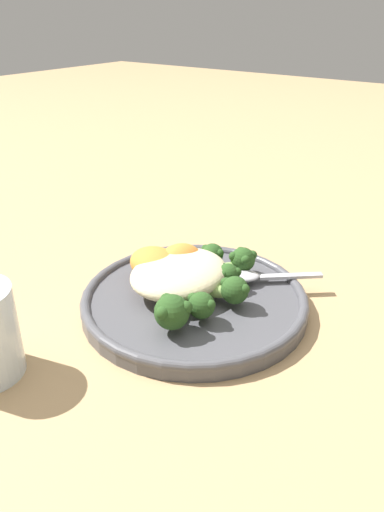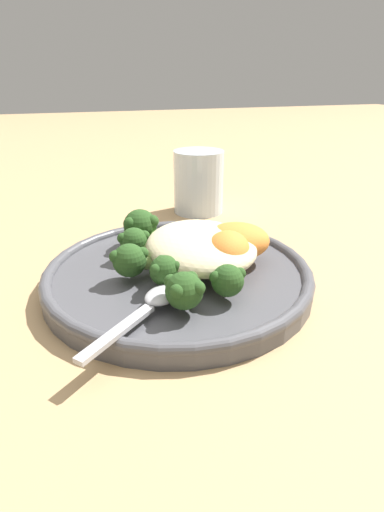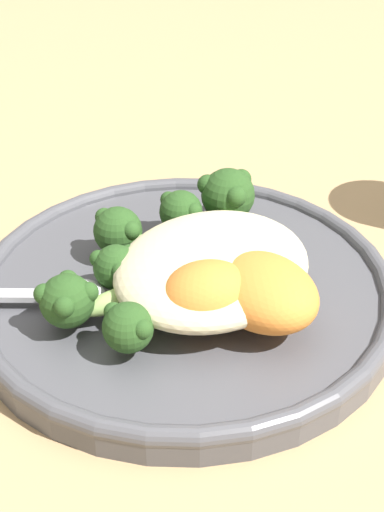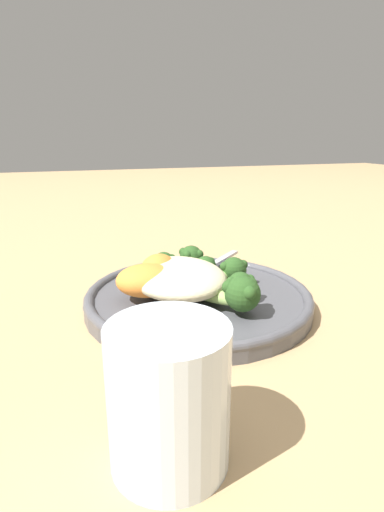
# 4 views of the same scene
# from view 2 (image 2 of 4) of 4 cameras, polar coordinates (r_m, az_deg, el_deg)

# --- Properties ---
(ground_plane) EXTENTS (4.00, 4.00, 0.00)m
(ground_plane) POSITION_cam_2_polar(r_m,az_deg,el_deg) (0.43, -1.81, -2.73)
(ground_plane) COLOR tan
(plate) EXTENTS (0.27, 0.27, 0.02)m
(plate) POSITION_cam_2_polar(r_m,az_deg,el_deg) (0.40, -1.99, -2.55)
(plate) COLOR #4C4C51
(plate) RESTS_ON ground_plane
(quinoa_mound) EXTENTS (0.13, 0.11, 0.03)m
(quinoa_mound) POSITION_cam_2_polar(r_m,az_deg,el_deg) (0.40, 1.25, 1.43)
(quinoa_mound) COLOR beige
(quinoa_mound) RESTS_ON plate
(broccoli_stalk_0) EXTENTS (0.11, 0.08, 0.04)m
(broccoli_stalk_0) POSITION_cam_2_polar(r_m,az_deg,el_deg) (0.44, -5.87, 3.45)
(broccoli_stalk_0) COLOR #8EB25B
(broccoli_stalk_0) RESTS_ON plate
(broccoli_stalk_1) EXTENTS (0.06, 0.08, 0.03)m
(broccoli_stalk_1) POSITION_cam_2_polar(r_m,az_deg,el_deg) (0.41, -6.02, 1.56)
(broccoli_stalk_1) COLOR #8EB25B
(broccoli_stalk_1) RESTS_ON plate
(broccoli_stalk_2) EXTENTS (0.05, 0.12, 0.03)m
(broccoli_stalk_2) POSITION_cam_2_polar(r_m,az_deg,el_deg) (0.38, -5.38, -0.17)
(broccoli_stalk_2) COLOR #8EB25B
(broccoli_stalk_2) RESTS_ON plate
(broccoli_stalk_3) EXTENTS (0.08, 0.08, 0.03)m
(broccoli_stalk_3) POSITION_cam_2_polar(r_m,az_deg,el_deg) (0.37, -2.44, -1.15)
(broccoli_stalk_3) COLOR #8EB25B
(broccoli_stalk_3) RESTS_ON plate
(broccoli_stalk_4) EXTENTS (0.12, 0.06, 0.03)m
(broccoli_stalk_4) POSITION_cam_2_polar(r_m,az_deg,el_deg) (0.34, -0.78, -3.30)
(broccoli_stalk_4) COLOR #8EB25B
(broccoli_stalk_4) RESTS_ON plate
(broccoli_stalk_5) EXTENTS (0.12, 0.03, 0.03)m
(broccoli_stalk_5) POSITION_cam_2_polar(r_m,az_deg,el_deg) (0.36, 3.46, -2.43)
(broccoli_stalk_5) COLOR #8EB25B
(broccoli_stalk_5) RESTS_ON plate
(sweet_potato_chunk_0) EXTENTS (0.07, 0.08, 0.04)m
(sweet_potato_chunk_0) POSITION_cam_2_polar(r_m,az_deg,el_deg) (0.41, 6.22, 2.15)
(sweet_potato_chunk_0) COLOR orange
(sweet_potato_chunk_0) RESTS_ON plate
(sweet_potato_chunk_1) EXTENTS (0.07, 0.07, 0.04)m
(sweet_potato_chunk_1) POSITION_cam_2_polar(r_m,az_deg,el_deg) (0.38, 5.07, 0.59)
(sweet_potato_chunk_1) COLOR orange
(sweet_potato_chunk_1) RESTS_ON plate
(spoon) EXTENTS (0.09, 0.10, 0.01)m
(spoon) POSITION_cam_2_polar(r_m,az_deg,el_deg) (0.33, -5.70, -6.74)
(spoon) COLOR #B7B7BC
(spoon) RESTS_ON plate
(water_glass) EXTENTS (0.07, 0.07, 0.09)m
(water_glass) POSITION_cam_2_polar(r_m,az_deg,el_deg) (0.61, 0.94, 10.54)
(water_glass) COLOR silver
(water_glass) RESTS_ON ground_plane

